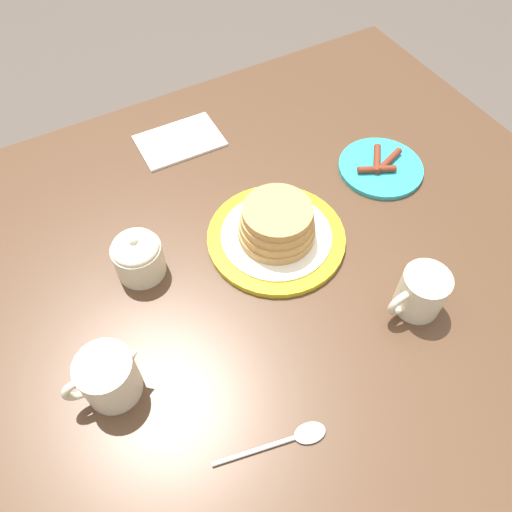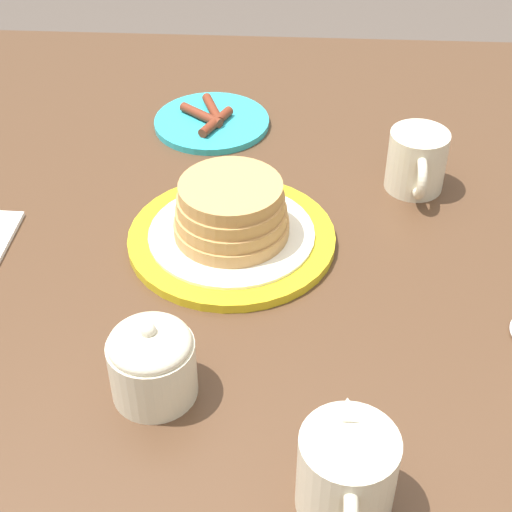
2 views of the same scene
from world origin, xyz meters
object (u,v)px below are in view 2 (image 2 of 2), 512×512
object	(u,v)px
side_plate_bacon	(212,121)
pancake_plate	(231,224)
sugar_bowl	(152,361)
coffee_mug	(417,161)
creamer_pitcher	(347,471)

from	to	relation	value
side_plate_bacon	pancake_plate	bearing A→B (deg)	10.65
pancake_plate	sugar_bowl	distance (m)	0.24
sugar_bowl	coffee_mug	bearing A→B (deg)	142.04
side_plate_bacon	sugar_bowl	world-z (taller)	sugar_bowl
creamer_pitcher	pancake_plate	bearing A→B (deg)	-160.36
sugar_bowl	side_plate_bacon	bearing A→B (deg)	179.61
pancake_plate	sugar_bowl	world-z (taller)	sugar_bowl
creamer_pitcher	side_plate_bacon	bearing A→B (deg)	-164.26
pancake_plate	side_plate_bacon	distance (m)	0.29
coffee_mug	creamer_pitcher	bearing A→B (deg)	-12.45
coffee_mug	sugar_bowl	xyz separation A→B (m)	(0.37, -0.29, 0.00)
coffee_mug	creamer_pitcher	xyz separation A→B (m)	(0.49, -0.11, 0.00)
coffee_mug	creamer_pitcher	world-z (taller)	creamer_pitcher
pancake_plate	coffee_mug	size ratio (longest dim) A/B	2.38
pancake_plate	creamer_pitcher	world-z (taller)	creamer_pitcher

